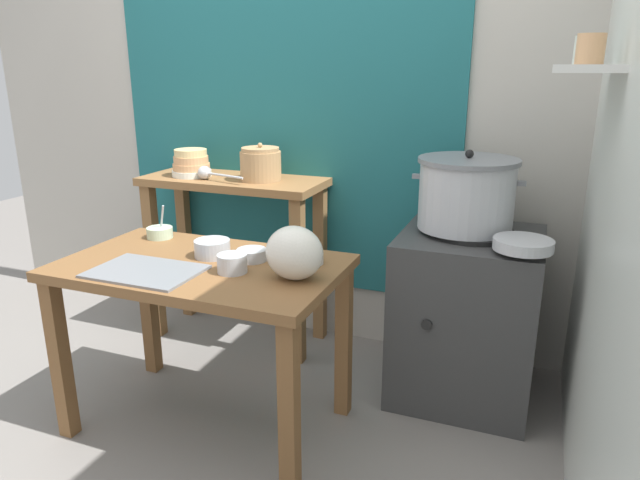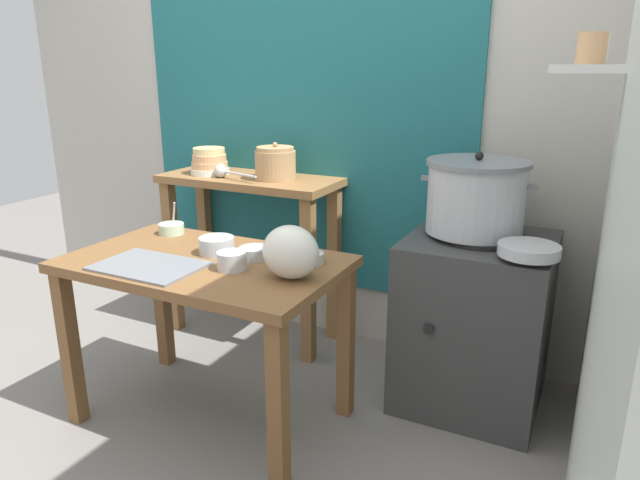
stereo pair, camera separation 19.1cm
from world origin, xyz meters
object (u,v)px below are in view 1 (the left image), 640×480
at_px(clay_pot, 261,164).
at_px(bowl_stack_enamel, 191,164).
at_px(back_shelf_table, 235,219).
at_px(steamer_pot, 466,194).
at_px(prep_bowl_3, 309,258).
at_px(prep_bowl_2, 160,232).
at_px(wide_pan, 523,244).
at_px(stove_block, 466,315).
at_px(serving_tray, 146,271).
at_px(ladle, 206,173).
at_px(prep_bowl_0, 232,263).
at_px(prep_table, 202,289).
at_px(plastic_bag, 294,253).
at_px(prep_bowl_4, 212,248).
at_px(prep_bowl_1, 252,254).

height_order(clay_pot, bowl_stack_enamel, clay_pot).
height_order(back_shelf_table, steamer_pot, steamer_pot).
bearing_deg(steamer_pot, prep_bowl_3, -135.22).
bearing_deg(prep_bowl_2, wide_pan, 7.85).
height_order(stove_block, serving_tray, stove_block).
xyz_separation_m(prep_bowl_2, prep_bowl_3, (0.76, -0.08, -0.00)).
bearing_deg(bowl_stack_enamel, ladle, -25.64).
distance_m(clay_pot, bowl_stack_enamel, 0.40).
bearing_deg(prep_bowl_0, bowl_stack_enamel, 130.98).
height_order(ladle, wide_pan, ladle).
relative_size(back_shelf_table, steamer_pot, 2.03).
height_order(stove_block, prep_bowl_2, prep_bowl_2).
bearing_deg(bowl_stack_enamel, clay_pot, 4.31).
bearing_deg(steamer_pot, stove_block, -26.62).
relative_size(back_shelf_table, wide_pan, 4.22).
xyz_separation_m(prep_table, wide_pan, (1.17, 0.44, 0.19)).
distance_m(clay_pot, plastic_bag, 0.98).
height_order(prep_bowl_2, prep_bowl_4, prep_bowl_2).
height_order(bowl_stack_enamel, prep_bowl_0, bowl_stack_enamel).
relative_size(prep_table, steamer_pot, 2.32).
bearing_deg(stove_block, prep_bowl_1, -145.19).
bearing_deg(bowl_stack_enamel, wide_pan, -10.30).
xyz_separation_m(stove_block, plastic_bag, (-0.54, -0.67, 0.43)).
bearing_deg(prep_bowl_0, back_shelf_table, 119.19).
relative_size(prep_bowl_1, prep_bowl_2, 0.79).
bearing_deg(stove_block, steamer_pot, 153.38).
bearing_deg(prep_bowl_2, stove_block, 17.60).
distance_m(prep_table, prep_bowl_1, 0.24).
distance_m(prep_bowl_0, prep_bowl_4, 0.21).
xyz_separation_m(clay_pot, serving_tray, (-0.01, -0.94, -0.26)).
bearing_deg(prep_bowl_2, back_shelf_table, 82.90).
bearing_deg(steamer_pot, prep_bowl_2, -161.07).
bearing_deg(back_shelf_table, ladle, -137.45).
bearing_deg(serving_tray, prep_table, 52.55).
bearing_deg(ladle, prep_bowl_1, -46.02).
bearing_deg(prep_bowl_2, serving_tray, -60.17).
xyz_separation_m(serving_tray, wide_pan, (1.30, 0.61, 0.08)).
distance_m(back_shelf_table, bowl_stack_enamel, 0.37).
height_order(serving_tray, prep_bowl_4, prep_bowl_4).
bearing_deg(prep_bowl_1, prep_bowl_4, -175.09).
xyz_separation_m(back_shelf_table, prep_bowl_4, (0.29, -0.69, 0.08)).
xyz_separation_m(prep_table, steamer_pot, (0.92, 0.66, 0.33)).
bearing_deg(ladle, clay_pot, 19.07).
bearing_deg(serving_tray, wide_pan, 25.08).
bearing_deg(prep_bowl_3, steamer_pot, 44.78).
distance_m(bowl_stack_enamel, prep_bowl_1, 0.97).
bearing_deg(ladle, prep_bowl_2, -86.02).
distance_m(stove_block, prep_bowl_0, 1.11).
relative_size(prep_bowl_0, prep_bowl_1, 0.94).
distance_m(serving_tray, prep_bowl_4, 0.29).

